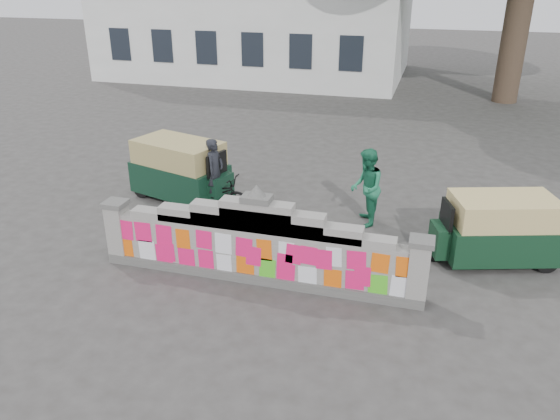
# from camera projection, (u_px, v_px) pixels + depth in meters

# --- Properties ---
(ground) EXTENTS (100.00, 100.00, 0.00)m
(ground) POSITION_uv_depth(u_px,v_px,m) (258.00, 280.00, 10.76)
(ground) COLOR #383533
(ground) RESTS_ON ground
(parapet_wall) EXTENTS (6.48, 0.44, 2.01)m
(parapet_wall) POSITION_uv_depth(u_px,v_px,m) (258.00, 246.00, 10.45)
(parapet_wall) COLOR #4C4C49
(parapet_wall) RESTS_ON ground
(cyclist_bike) EXTENTS (1.88, 0.82, 0.96)m
(cyclist_bike) POSITION_uv_depth(u_px,v_px,m) (216.00, 193.00, 13.63)
(cyclist_bike) COLOR black
(cyclist_bike) RESTS_ON ground
(cyclist_rider) EXTENTS (0.45, 0.63, 1.63)m
(cyclist_rider) POSITION_uv_depth(u_px,v_px,m) (216.00, 180.00, 13.50)
(cyclist_rider) COLOR black
(cyclist_rider) RESTS_ON ground
(pedestrian) EXTENTS (0.86, 1.02, 1.86)m
(pedestrian) POSITION_uv_depth(u_px,v_px,m) (366.00, 188.00, 12.72)
(pedestrian) COLOR #207751
(pedestrian) RESTS_ON ground
(rickshaw_left) EXTENTS (2.93, 1.97, 1.57)m
(rickshaw_left) POSITION_uv_depth(u_px,v_px,m) (182.00, 169.00, 14.23)
(rickshaw_left) COLOR black
(rickshaw_left) RESTS_ON ground
(rickshaw_right) EXTENTS (2.66, 1.80, 1.43)m
(rickshaw_right) POSITION_uv_depth(u_px,v_px,m) (497.00, 229.00, 11.17)
(rickshaw_right) COLOR #10311C
(rickshaw_right) RESTS_ON ground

